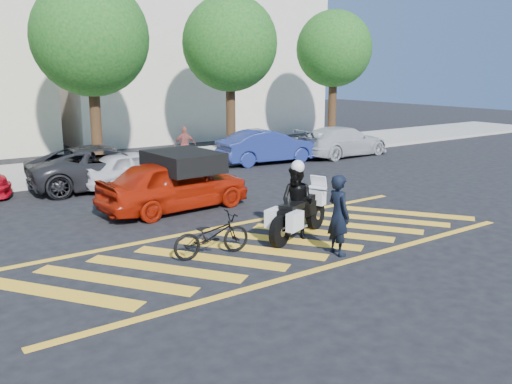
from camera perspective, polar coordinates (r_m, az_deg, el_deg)
ground at (r=12.93m, az=1.66°, el=-5.51°), size 90.00×90.00×0.00m
sidewalk at (r=23.38m, az=-16.21°, el=2.50°), size 60.00×5.00×0.15m
crosswalk at (r=12.91m, az=1.52°, el=-5.52°), size 12.33×4.00×0.01m
building_right at (r=34.92m, az=-7.36°, el=15.10°), size 16.00×8.00×11.00m
tree_center at (r=23.16m, az=-16.75°, el=14.87°), size 4.60×4.60×7.56m
tree_right at (r=25.99m, az=-2.58°, el=14.99°), size 4.40×4.40×7.41m
tree_far_right at (r=29.99m, az=8.30°, el=14.39°), size 4.00×4.00×7.10m
officer_bike at (r=12.13m, az=8.68°, el=-2.41°), size 0.52×0.72×1.82m
bicycle at (r=12.04m, az=-4.70°, el=-4.57°), size 1.85×0.78×0.95m
police_motorcycle at (r=13.28m, az=4.44°, el=-2.32°), size 2.40×1.30×1.11m
officer_moto at (r=13.21m, az=4.36°, el=-1.10°), size 0.94×1.05×1.79m
red_convertible at (r=16.02m, az=-8.57°, el=0.81°), size 4.62×2.12×1.54m
parked_mid_left at (r=19.62m, az=-15.35°, el=2.63°), size 5.52×2.88×1.48m
parked_mid_right at (r=19.36m, az=-12.50°, el=2.40°), size 3.88×1.57×1.32m
parked_right at (r=23.86m, az=1.28°, el=4.81°), size 4.63×2.13×1.47m
parked_far_right at (r=26.10m, az=9.13°, el=5.28°), size 4.93×2.16×1.41m
pedestrian_right at (r=23.24m, az=-7.48°, el=4.96°), size 0.98×0.70×1.54m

